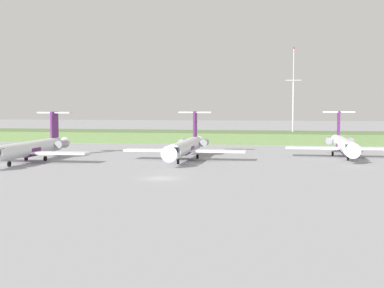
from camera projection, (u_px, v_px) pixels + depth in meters
ground_plane at (195, 158)px, 106.03m from camera, size 500.00×500.00×0.00m
grass_berm at (222, 137)px, 151.33m from camera, size 320.00×20.00×2.85m
regional_jet_second at (31, 148)px, 98.60m from camera, size 22.81×31.00×9.00m
regional_jet_third at (186, 146)px, 102.47m from camera, size 22.81×31.00×9.00m
regional_jet_fourth at (343, 144)px, 108.31m from camera, size 22.81×31.00×9.00m
antenna_mast at (293, 103)px, 150.75m from camera, size 4.40×0.50×26.28m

